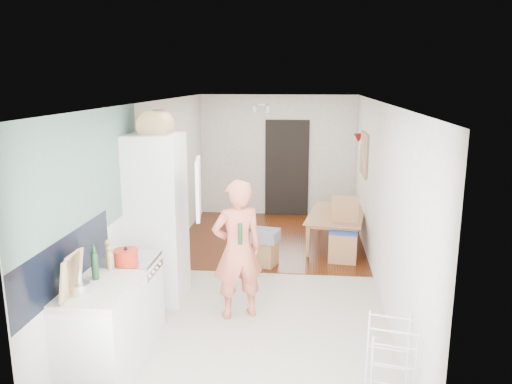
% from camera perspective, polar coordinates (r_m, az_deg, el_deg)
% --- Properties ---
extents(room_shell, '(3.20, 7.00, 2.50)m').
position_cam_1_polar(room_shell, '(6.91, 0.72, -0.21)').
color(room_shell, white).
rests_on(room_shell, ground).
extents(floor, '(3.20, 7.00, 0.01)m').
position_cam_1_polar(floor, '(7.29, 0.69, -9.83)').
color(floor, beige).
rests_on(floor, ground).
extents(wood_floor_overlay, '(3.20, 3.30, 0.01)m').
position_cam_1_polar(wood_floor_overlay, '(9.02, 1.76, -5.29)').
color(wood_floor_overlay, '#59220C').
rests_on(wood_floor_overlay, room_shell).
extents(sage_wall_panel, '(0.02, 3.00, 1.30)m').
position_cam_1_polar(sage_wall_panel, '(5.28, -18.79, 1.69)').
color(sage_wall_panel, slate).
rests_on(sage_wall_panel, room_shell).
extents(tile_splashback, '(0.02, 1.90, 0.50)m').
position_cam_1_polar(tile_splashback, '(4.98, -20.77, -7.48)').
color(tile_splashback, black).
rests_on(tile_splashback, room_shell).
extents(doorway_recess, '(0.90, 0.04, 2.00)m').
position_cam_1_polar(doorway_recess, '(10.35, 3.55, 2.72)').
color(doorway_recess, black).
rests_on(doorway_recess, room_shell).
extents(base_cabinet, '(0.60, 0.90, 0.86)m').
position_cam_1_polar(base_cabinet, '(5.15, -17.17, -15.28)').
color(base_cabinet, white).
rests_on(base_cabinet, room_shell).
extents(worktop, '(0.62, 0.92, 0.06)m').
position_cam_1_polar(worktop, '(4.96, -17.53, -10.56)').
color(worktop, beige).
rests_on(worktop, room_shell).
extents(range_cooker, '(0.60, 0.60, 0.88)m').
position_cam_1_polar(range_cooker, '(5.77, -14.25, -11.83)').
color(range_cooker, white).
rests_on(range_cooker, room_shell).
extents(cooker_top, '(0.60, 0.60, 0.04)m').
position_cam_1_polar(cooker_top, '(5.60, -14.51, -7.53)').
color(cooker_top, silver).
rests_on(cooker_top, room_shell).
extents(fridge_housing, '(0.66, 0.66, 2.15)m').
position_cam_1_polar(fridge_housing, '(6.45, -11.24, -3.02)').
color(fridge_housing, white).
rests_on(fridge_housing, room_shell).
extents(fridge_door, '(0.14, 0.56, 0.70)m').
position_cam_1_polar(fridge_door, '(5.90, -6.62, 0.43)').
color(fridge_door, white).
rests_on(fridge_door, room_shell).
extents(fridge_interior, '(0.02, 0.52, 0.66)m').
position_cam_1_polar(fridge_interior, '(6.26, -8.72, 1.07)').
color(fridge_interior, white).
rests_on(fridge_interior, room_shell).
extents(pinboard, '(0.03, 0.90, 0.70)m').
position_cam_1_polar(pinboard, '(8.75, 12.25, 4.25)').
color(pinboard, tan).
rests_on(pinboard, room_shell).
extents(pinboard_frame, '(0.00, 0.94, 0.74)m').
position_cam_1_polar(pinboard_frame, '(8.75, 12.16, 4.25)').
color(pinboard_frame, '#A07245').
rests_on(pinboard_frame, room_shell).
extents(wall_sconce, '(0.18, 0.18, 0.16)m').
position_cam_1_polar(wall_sconce, '(9.36, 11.64, 6.05)').
color(wall_sconce, maroon).
rests_on(wall_sconce, room_shell).
extents(person, '(0.86, 0.74, 1.99)m').
position_cam_1_polar(person, '(5.87, -2.13, -5.18)').
color(person, '#E26D56').
rests_on(person, floor).
extents(dining_table, '(0.97, 1.48, 0.48)m').
position_cam_1_polar(dining_table, '(8.70, 9.33, -4.52)').
color(dining_table, '#A07245').
rests_on(dining_table, floor).
extents(dining_chair, '(0.47, 0.47, 1.01)m').
position_cam_1_polar(dining_chair, '(7.91, 9.98, -4.31)').
color(dining_chair, '#A07245').
rests_on(dining_chair, floor).
extents(stool, '(0.39, 0.39, 0.40)m').
position_cam_1_polar(stool, '(7.68, 1.13, -7.05)').
color(stool, '#A07245').
rests_on(stool, floor).
extents(grey_drape, '(0.46, 0.46, 0.17)m').
position_cam_1_polar(grey_drape, '(7.60, 1.10, -5.01)').
color(grey_drape, gray).
rests_on(grey_drape, stool).
extents(drying_rack, '(0.44, 0.41, 0.75)m').
position_cam_1_polar(drying_rack, '(4.80, 15.13, -18.15)').
color(drying_rack, white).
rests_on(drying_rack, floor).
extents(bread_bin, '(0.42, 0.40, 0.21)m').
position_cam_1_polar(bread_bin, '(6.27, -11.40, 7.49)').
color(bread_bin, tan).
rests_on(bread_bin, fridge_housing).
extents(red_casserole, '(0.26, 0.26, 0.15)m').
position_cam_1_polar(red_casserole, '(5.41, -14.62, -7.18)').
color(red_casserole, red).
rests_on(red_casserole, cooker_top).
extents(steel_pan, '(0.22, 0.22, 0.10)m').
position_cam_1_polar(steel_pan, '(4.83, -19.55, -10.34)').
color(steel_pan, silver).
rests_on(steel_pan, worktop).
extents(held_bottle, '(0.05, 0.05, 0.24)m').
position_cam_1_polar(held_bottle, '(5.69, -1.82, -4.82)').
color(held_bottle, '#1A3D21').
rests_on(held_bottle, person).
extents(bottle_a, '(0.08, 0.08, 0.26)m').
position_cam_1_polar(bottle_a, '(5.07, -17.90, -8.09)').
color(bottle_a, '#1A3D21').
rests_on(bottle_a, worktop).
extents(bottle_b, '(0.07, 0.07, 0.27)m').
position_cam_1_polar(bottle_b, '(5.12, -17.98, -7.84)').
color(bottle_b, '#1A3D21').
rests_on(bottle_b, worktop).
extents(bottle_c, '(0.10, 0.10, 0.20)m').
position_cam_1_polar(bottle_c, '(4.88, -19.77, -9.43)').
color(bottle_c, silver).
rests_on(bottle_c, worktop).
extents(pepper_mill_front, '(0.07, 0.07, 0.20)m').
position_cam_1_polar(pepper_mill_front, '(5.28, -16.36, -7.49)').
color(pepper_mill_front, tan).
rests_on(pepper_mill_front, worktop).
extents(pepper_mill_back, '(0.07, 0.07, 0.22)m').
position_cam_1_polar(pepper_mill_back, '(5.40, -16.50, -6.96)').
color(pepper_mill_back, tan).
rests_on(pepper_mill_back, worktop).
extents(chopping_boards, '(0.08, 0.31, 0.41)m').
position_cam_1_polar(chopping_boards, '(4.70, -20.37, -8.96)').
color(chopping_boards, tan).
rests_on(chopping_boards, worktop).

